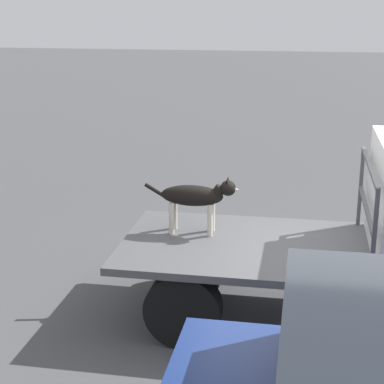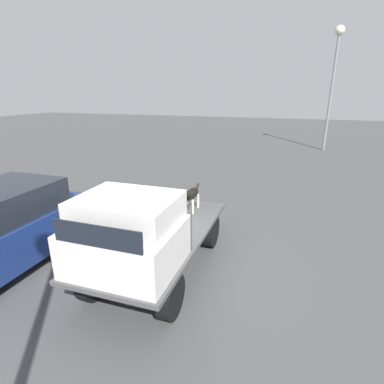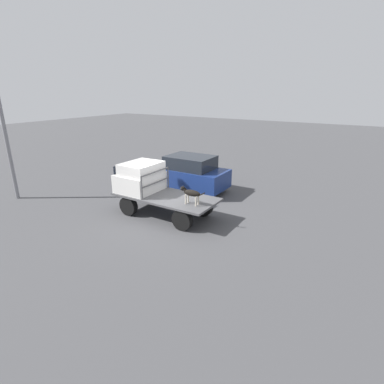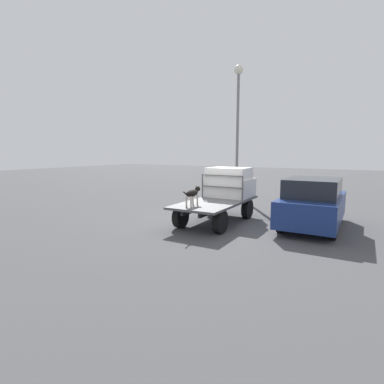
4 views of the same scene
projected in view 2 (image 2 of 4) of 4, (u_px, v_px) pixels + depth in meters
ground_plane at (161, 267)px, 6.43m from camera, size 80.00×80.00×0.00m
flatbed_truck at (160, 242)px, 6.24m from camera, size 4.14×1.83×0.83m
truck_cab at (127, 234)px, 4.86m from camera, size 1.48×1.71×1.17m
truck_headboard at (148, 214)px, 5.55m from camera, size 0.04×1.71×0.92m
dog at (191, 195)px, 7.14m from camera, size 1.06×0.23×0.66m
light_pole_far at (335, 64)px, 17.79m from camera, size 0.55×0.55×7.22m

